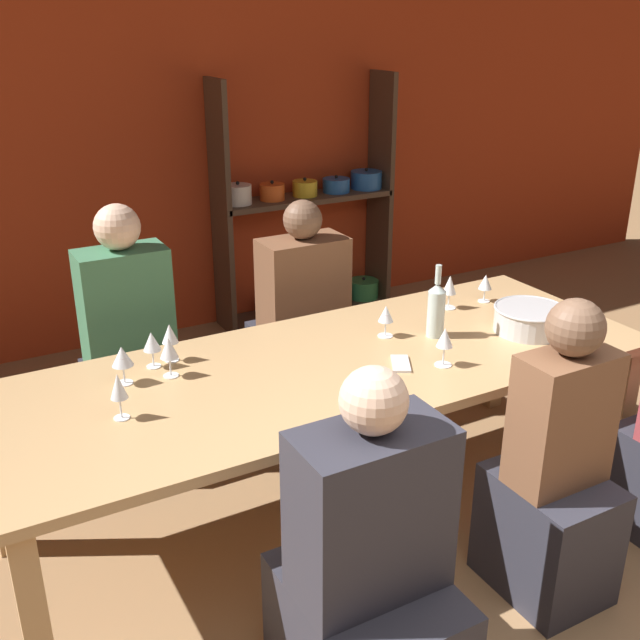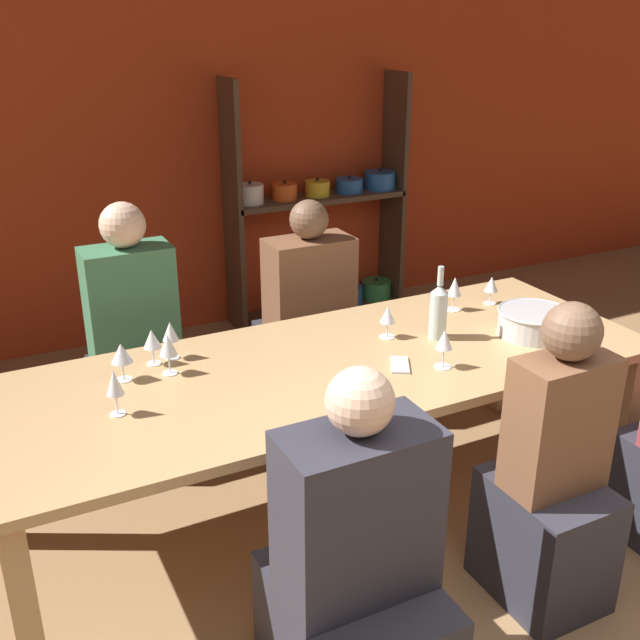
{
  "view_description": "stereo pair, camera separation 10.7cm",
  "coord_description": "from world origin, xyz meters",
  "px_view_note": "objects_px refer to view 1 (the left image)",
  "views": [
    {
      "loc": [
        -1.52,
        -0.85,
        2.03
      ],
      "look_at": [
        -0.16,
        1.61,
        0.87
      ],
      "focal_mm": 42.0,
      "sensor_mm": 36.0,
      "label": 1
    },
    {
      "loc": [
        -1.42,
        -0.9,
        2.03
      ],
      "look_at": [
        -0.16,
        1.61,
        0.87
      ],
      "focal_mm": 42.0,
      "sensor_mm": 36.0,
      "label": 2
    }
  ],
  "objects_px": {
    "wine_glass_red_c": "(386,315)",
    "person_near_c": "(553,489)",
    "wine_glass_white_a": "(170,335)",
    "shelf_unit": "(310,236)",
    "wine_glass_empty_a": "(450,286)",
    "person_far_b": "(132,369)",
    "wine_glass_empty_b": "(485,283)",
    "cell_phone": "(401,364)",
    "wine_glass_red_d": "(118,388)",
    "mixing_bowl": "(529,318)",
    "wine_glass_white_b": "(445,339)",
    "wine_glass_red_a": "(122,357)",
    "person_far_a": "(304,340)",
    "wine_bottle_green": "(436,309)",
    "dining_table": "(332,379)",
    "wine_glass_empty_c": "(169,349)",
    "person_near_a": "(368,585)",
    "wine_glass_red_b": "(152,343)"
  },
  "relations": [
    {
      "from": "wine_glass_white_b",
      "to": "person_near_c",
      "type": "distance_m",
      "value": 0.68
    },
    {
      "from": "dining_table",
      "to": "wine_glass_white_b",
      "type": "bearing_deg",
      "value": -31.79
    },
    {
      "from": "dining_table",
      "to": "wine_glass_empty_b",
      "type": "distance_m",
      "value": 1.03
    },
    {
      "from": "shelf_unit",
      "to": "wine_glass_red_d",
      "type": "distance_m",
      "value": 2.89
    },
    {
      "from": "wine_glass_red_b",
      "to": "person_near_c",
      "type": "relative_size",
      "value": 0.13
    },
    {
      "from": "mixing_bowl",
      "to": "wine_glass_red_d",
      "type": "distance_m",
      "value": 1.78
    },
    {
      "from": "mixing_bowl",
      "to": "cell_phone",
      "type": "distance_m",
      "value": 0.69
    },
    {
      "from": "person_near_c",
      "to": "person_near_a",
      "type": "bearing_deg",
      "value": -175.37
    },
    {
      "from": "wine_glass_empty_a",
      "to": "person_far_b",
      "type": "bearing_deg",
      "value": 156.03
    },
    {
      "from": "shelf_unit",
      "to": "wine_bottle_green",
      "type": "relative_size",
      "value": 5.15
    },
    {
      "from": "wine_glass_white_b",
      "to": "person_near_a",
      "type": "relative_size",
      "value": 0.14
    },
    {
      "from": "person_near_c",
      "to": "person_far_b",
      "type": "bearing_deg",
      "value": 123.12
    },
    {
      "from": "mixing_bowl",
      "to": "wine_glass_empty_a",
      "type": "bearing_deg",
      "value": 108.97
    },
    {
      "from": "wine_glass_white_b",
      "to": "person_near_a",
      "type": "bearing_deg",
      "value": -140.16
    },
    {
      "from": "mixing_bowl",
      "to": "person_far_a",
      "type": "distance_m",
      "value": 1.22
    },
    {
      "from": "wine_glass_red_a",
      "to": "person_near_a",
      "type": "relative_size",
      "value": 0.13
    },
    {
      "from": "wine_glass_empty_b",
      "to": "cell_phone",
      "type": "distance_m",
      "value": 0.86
    },
    {
      "from": "wine_bottle_green",
      "to": "wine_glass_red_c",
      "type": "bearing_deg",
      "value": 152.65
    },
    {
      "from": "wine_glass_white_a",
      "to": "shelf_unit",
      "type": "bearing_deg",
      "value": 48.3
    },
    {
      "from": "wine_glass_white_b",
      "to": "person_far_b",
      "type": "relative_size",
      "value": 0.13
    },
    {
      "from": "wine_bottle_green",
      "to": "person_far_b",
      "type": "distance_m",
      "value": 1.46
    },
    {
      "from": "wine_glass_red_d",
      "to": "wine_glass_white_a",
      "type": "bearing_deg",
      "value": 50.39
    },
    {
      "from": "wine_glass_red_a",
      "to": "wine_glass_white_b",
      "type": "xyz_separation_m",
      "value": [
        1.16,
        -0.46,
        0.0
      ]
    },
    {
      "from": "wine_glass_red_c",
      "to": "person_near_a",
      "type": "xyz_separation_m",
      "value": [
        -0.69,
        -0.96,
        -0.42
      ]
    },
    {
      "from": "wine_glass_red_d",
      "to": "person_far_a",
      "type": "xyz_separation_m",
      "value": [
        1.18,
        0.9,
        -0.42
      ]
    },
    {
      "from": "wine_glass_empty_a",
      "to": "person_near_c",
      "type": "bearing_deg",
      "value": -106.52
    },
    {
      "from": "wine_glass_empty_c",
      "to": "wine_glass_white_a",
      "type": "xyz_separation_m",
      "value": [
        0.05,
        0.13,
        -0.0
      ]
    },
    {
      "from": "wine_bottle_green",
      "to": "cell_phone",
      "type": "distance_m",
      "value": 0.36
    },
    {
      "from": "shelf_unit",
      "to": "wine_glass_red_a",
      "type": "xyz_separation_m",
      "value": [
        -1.82,
        -1.9,
        0.25
      ]
    },
    {
      "from": "person_far_a",
      "to": "cell_phone",
      "type": "bearing_deg",
      "value": 84.76
    },
    {
      "from": "wine_glass_red_d",
      "to": "wine_bottle_green",
      "type": "bearing_deg",
      "value": 2.22
    },
    {
      "from": "dining_table",
      "to": "wine_glass_white_b",
      "type": "xyz_separation_m",
      "value": [
        0.38,
        -0.23,
        0.18
      ]
    },
    {
      "from": "wine_glass_red_d",
      "to": "wine_glass_empty_b",
      "type": "bearing_deg",
      "value": 8.46
    },
    {
      "from": "person_far_b",
      "to": "wine_glass_white_b",
      "type": "bearing_deg",
      "value": 131.36
    },
    {
      "from": "wine_glass_empty_a",
      "to": "wine_glass_red_c",
      "type": "bearing_deg",
      "value": -163.18
    },
    {
      "from": "wine_glass_white_a",
      "to": "person_far_b",
      "type": "distance_m",
      "value": 0.65
    },
    {
      "from": "dining_table",
      "to": "wine_glass_red_d",
      "type": "xyz_separation_m",
      "value": [
        -0.86,
        -0.03,
        0.19
      ]
    },
    {
      "from": "dining_table",
      "to": "person_near_c",
      "type": "bearing_deg",
      "value": -58.28
    },
    {
      "from": "wine_glass_empty_b",
      "to": "wine_glass_white_b",
      "type": "distance_m",
      "value": 0.78
    },
    {
      "from": "wine_bottle_green",
      "to": "wine_glass_white_b",
      "type": "relative_size",
      "value": 2.01
    },
    {
      "from": "cell_phone",
      "to": "person_far_a",
      "type": "relative_size",
      "value": 0.14
    },
    {
      "from": "person_far_b",
      "to": "wine_glass_red_a",
      "type": "bearing_deg",
      "value": 74.0
    },
    {
      "from": "wine_glass_empty_b",
      "to": "wine_glass_white_b",
      "type": "bearing_deg",
      "value": -142.23
    },
    {
      "from": "wine_glass_empty_c",
      "to": "wine_glass_white_a",
      "type": "relative_size",
      "value": 1.02
    },
    {
      "from": "wine_bottle_green",
      "to": "wine_glass_white_b",
      "type": "bearing_deg",
      "value": -120.47
    },
    {
      "from": "dining_table",
      "to": "wine_glass_empty_a",
      "type": "distance_m",
      "value": 0.85
    },
    {
      "from": "mixing_bowl",
      "to": "wine_glass_empty_b",
      "type": "relative_size",
      "value": 2.32
    },
    {
      "from": "wine_glass_red_c",
      "to": "person_near_c",
      "type": "distance_m",
      "value": 0.99
    },
    {
      "from": "mixing_bowl",
      "to": "wine_glass_empty_a",
      "type": "relative_size",
      "value": 1.95
    },
    {
      "from": "wine_glass_empty_b",
      "to": "wine_glass_red_c",
      "type": "relative_size",
      "value": 0.96
    }
  ]
}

